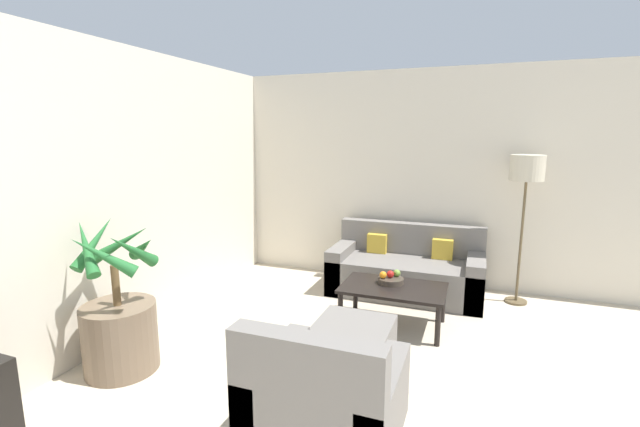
% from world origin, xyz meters
% --- Properties ---
extents(wall_back, '(8.52, 0.06, 2.70)m').
position_xyz_m(wall_back, '(0.00, 6.42, 1.35)').
color(wall_back, beige).
rests_on(wall_back, ground_plane).
extents(wall_left, '(0.06, 7.99, 2.70)m').
position_xyz_m(wall_left, '(-3.49, 3.19, 1.35)').
color(wall_left, beige).
rests_on(wall_left, ground_plane).
extents(potted_palm, '(0.69, 0.71, 1.27)m').
position_xyz_m(potted_palm, '(-3.06, 3.36, 0.39)').
color(potted_palm, brown).
rests_on(potted_palm, ground_plane).
extents(sofa_loveseat, '(1.78, 0.83, 0.81)m').
position_xyz_m(sofa_loveseat, '(-1.17, 5.91, 0.28)').
color(sofa_loveseat, slate).
rests_on(sofa_loveseat, ground_plane).
extents(floor_lamp, '(0.36, 0.36, 1.69)m').
position_xyz_m(floor_lamp, '(0.07, 6.05, 1.46)').
color(floor_lamp, brown).
rests_on(floor_lamp, ground_plane).
extents(coffee_table, '(1.02, 0.63, 0.42)m').
position_xyz_m(coffee_table, '(-1.14, 4.94, 0.37)').
color(coffee_table, black).
rests_on(coffee_table, ground_plane).
extents(fruit_bowl, '(0.26, 0.26, 0.06)m').
position_xyz_m(fruit_bowl, '(-1.19, 5.03, 0.44)').
color(fruit_bowl, '#42382D').
rests_on(fruit_bowl, coffee_table).
extents(apple_red, '(0.07, 0.07, 0.07)m').
position_xyz_m(apple_red, '(-1.19, 5.03, 0.51)').
color(apple_red, red).
rests_on(apple_red, fruit_bowl).
extents(apple_green, '(0.07, 0.07, 0.07)m').
position_xyz_m(apple_green, '(-1.14, 5.09, 0.51)').
color(apple_green, olive).
rests_on(apple_green, fruit_bowl).
extents(orange_fruit, '(0.07, 0.07, 0.07)m').
position_xyz_m(orange_fruit, '(-1.26, 4.99, 0.51)').
color(orange_fruit, orange).
rests_on(orange_fruit, fruit_bowl).
extents(armchair, '(0.90, 0.86, 0.84)m').
position_xyz_m(armchair, '(-1.22, 3.17, 0.27)').
color(armchair, slate).
rests_on(armchair, ground_plane).
extents(ottoman, '(0.60, 0.52, 0.42)m').
position_xyz_m(ottoman, '(-1.28, 4.02, 0.21)').
color(ottoman, slate).
rests_on(ottoman, ground_plane).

